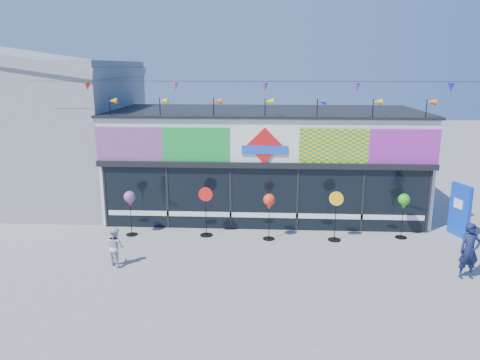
# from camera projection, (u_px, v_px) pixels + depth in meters

# --- Properties ---
(ground) EXTENTS (80.00, 80.00, 0.00)m
(ground) POSITION_uv_depth(u_px,v_px,m) (263.00, 269.00, 13.74)
(ground) COLOR gray
(ground) RESTS_ON ground
(kite_shop) EXTENTS (16.00, 5.70, 5.31)m
(kite_shop) POSITION_uv_depth(u_px,v_px,m) (265.00, 161.00, 19.02)
(kite_shop) COLOR white
(kite_shop) RESTS_ON ground
(neighbour_building) EXTENTS (8.18, 7.20, 6.87)m
(neighbour_building) POSITION_uv_depth(u_px,v_px,m) (35.00, 127.00, 20.32)
(neighbour_building) COLOR gray
(neighbour_building) RESTS_ON ground
(blue_sign) EXTENTS (0.43, 0.92, 1.85)m
(blue_sign) POSITION_uv_depth(u_px,v_px,m) (460.00, 210.00, 16.20)
(blue_sign) COLOR blue
(blue_sign) RESTS_ON ground
(spinner_0) EXTENTS (0.40, 0.40, 1.60)m
(spinner_0) POSITION_uv_depth(u_px,v_px,m) (130.00, 200.00, 16.17)
(spinner_0) COLOR black
(spinner_0) RESTS_ON ground
(spinner_1) EXTENTS (0.49, 0.45, 1.75)m
(spinner_1) POSITION_uv_depth(u_px,v_px,m) (206.00, 210.00, 16.20)
(spinner_1) COLOR black
(spinner_1) RESTS_ON ground
(spinner_2) EXTENTS (0.41, 0.41, 1.62)m
(spinner_2) POSITION_uv_depth(u_px,v_px,m) (269.00, 203.00, 15.77)
(spinner_2) COLOR black
(spinner_2) RESTS_ON ground
(spinner_3) EXTENTS (0.47, 0.44, 1.72)m
(spinner_3) POSITION_uv_depth(u_px,v_px,m) (336.00, 215.00, 15.76)
(spinner_3) COLOR black
(spinner_3) RESTS_ON ground
(spinner_4) EXTENTS (0.40, 0.40, 1.58)m
(spinner_4) POSITION_uv_depth(u_px,v_px,m) (404.00, 203.00, 15.91)
(spinner_4) COLOR black
(spinner_4) RESTS_ON ground
(adult_man) EXTENTS (0.63, 0.45, 1.61)m
(adult_man) POSITION_uv_depth(u_px,v_px,m) (469.00, 251.00, 12.96)
(adult_man) COLOR #141B3F
(adult_man) RESTS_ON ground
(child) EXTENTS (0.65, 0.60, 1.17)m
(child) POSITION_uv_depth(u_px,v_px,m) (115.00, 247.00, 13.84)
(child) COLOR silver
(child) RESTS_ON ground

